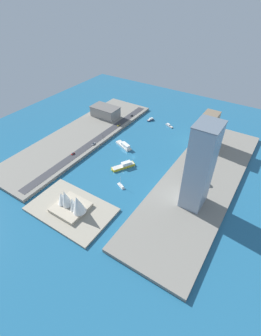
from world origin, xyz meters
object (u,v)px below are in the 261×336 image
carpark_squat_concrete (105,112)px  tower_tall_glass (200,168)px  sailboat_small_white (121,186)px  suv_black (132,115)px  taxi_yellow_cab (119,125)px  pickup_red (73,154)px  sedan_silver (94,144)px  opera_landmark (71,203)px  yacht_sleek_gray (169,126)px  ferry_yellow_fast (124,166)px  traffic_light_waterfront (103,136)px  apartment_midrise_tan (208,130)px  patrol_launch_navy (150,120)px  ferry_white_commuter (124,145)px

carpark_squat_concrete → tower_tall_glass: bearing=151.5°
tower_tall_glass → sailboat_small_white: bearing=13.0°
suv_black → taxi_yellow_cab: 34.74m
carpark_squat_concrete → pickup_red: bearing=105.5°
sedan_silver → suv_black: suv_black is taller
taxi_yellow_cab → pickup_red: bearing=86.3°
suv_black → opera_landmark: opera_landmark is taller
sailboat_small_white → yacht_sleek_gray: sailboat_small_white is taller
ferry_yellow_fast → carpark_squat_concrete: (89.19, -83.09, 8.71)m
yacht_sleek_gray → suv_black: bearing=8.0°
pickup_red → opera_landmark: (-58.26, 63.04, 5.39)m
carpark_squat_concrete → sedan_silver: size_ratio=7.88×
opera_landmark → traffic_light_waterfront: bearing=-65.8°
yacht_sleek_gray → opera_landmark: bearing=88.6°
sailboat_small_white → suv_black: 151.03m
ferry_yellow_fast → apartment_midrise_tan: apartment_midrise_tan is taller
traffic_light_waterfront → taxi_yellow_cab: bearing=-84.4°
tower_tall_glass → suv_black: 188.17m
suv_black → pickup_red: bearing=87.7°
patrol_launch_navy → opera_landmark: opera_landmark is taller
sailboat_small_white → traffic_light_waterfront: 89.43m
patrol_launch_navy → tower_tall_glass: size_ratio=0.15×
ferry_yellow_fast → apartment_midrise_tan: (-60.43, -91.38, 21.09)m
traffic_light_waterfront → opera_landmark: (-48.79, 108.74, 1.98)m
apartment_midrise_tan → opera_landmark: size_ratio=1.21×
taxi_yellow_cab → opera_landmark: opera_landmark is taller
yacht_sleek_gray → tower_tall_glass: 156.50m
ferry_yellow_fast → pickup_red: bearing=14.3°
ferry_white_commuter → apartment_midrise_tan: 102.99m
ferry_white_commuter → tower_tall_glass: 124.74m
ferry_white_commuter → opera_landmark: bearing=99.6°
traffic_light_waterfront → yacht_sleek_gray: bearing=-122.8°
patrol_launch_navy → traffic_light_waterfront: traffic_light_waterfront is taller
patrol_launch_navy → apartment_midrise_tan: bearing=166.1°
patrol_launch_navy → traffic_light_waterfront: 86.91m
tower_tall_glass → taxi_yellow_cab: size_ratio=15.49×
carpark_squat_concrete → suv_black: carpark_squat_concrete is taller
apartment_midrise_tan → sedan_silver: (115.41, 77.42, -18.92)m
ferry_white_commuter → sedan_silver: bearing=32.0°
ferry_yellow_fast → sedan_silver: bearing=-14.2°
suv_black → sedan_silver: bearing=91.2°
carpark_squat_concrete → opera_landmark: 183.13m
tower_tall_glass → ferry_yellow_fast: bearing=-7.8°
apartment_midrise_tan → pickup_red: (122.19, 107.10, -18.94)m
carpark_squat_concrete → taxi_yellow_cab: 36.08m
tower_tall_glass → sedan_silver: tower_tall_glass is taller
patrol_launch_navy → suv_black: suv_black is taller
yacht_sleek_gray → ferry_yellow_fast: (1.15, 112.84, 1.09)m
apartment_midrise_tan → taxi_yellow_cab: 120.12m
ferry_yellow_fast → ferry_white_commuter: size_ratio=1.02×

